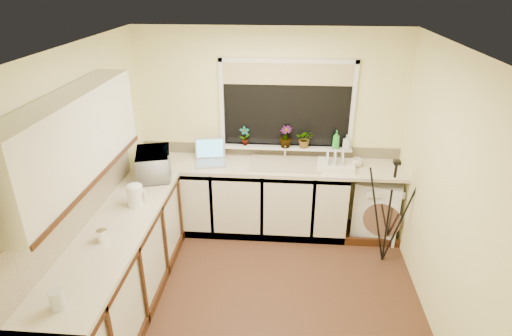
{
  "coord_description": "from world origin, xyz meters",
  "views": [
    {
      "loc": [
        0.22,
        -3.37,
        2.98
      ],
      "look_at": [
        -0.09,
        0.55,
        1.15
      ],
      "focal_mm": 29.57,
      "sensor_mm": 36.0,
      "label": 1
    }
  ],
  "objects_px": {
    "laptop": "(210,156)",
    "plant_c": "(286,137)",
    "tripod": "(389,213)",
    "cup_left": "(102,235)",
    "microwave": "(154,164)",
    "cup_back": "(357,162)",
    "kettle": "(135,196)",
    "washing_machine": "(378,207)",
    "soap_bottle_green": "(336,140)",
    "glass_jug": "(57,299)",
    "steel_jar": "(102,236)",
    "plant_a": "(245,136)",
    "plant_d": "(305,139)",
    "soap_bottle_clear": "(346,142)",
    "dish_rack": "(336,165)"
  },
  "relations": [
    {
      "from": "tripod",
      "to": "plant_c",
      "type": "bearing_deg",
      "value": 133.76
    },
    {
      "from": "dish_rack",
      "to": "kettle",
      "type": "bearing_deg",
      "value": -148.07
    },
    {
      "from": "plant_a",
      "to": "cup_back",
      "type": "relative_size",
      "value": 1.92
    },
    {
      "from": "kettle",
      "to": "steel_jar",
      "type": "height_order",
      "value": "kettle"
    },
    {
      "from": "tripod",
      "to": "glass_jug",
      "type": "bearing_deg",
      "value": -156.93
    },
    {
      "from": "microwave",
      "to": "cup_back",
      "type": "bearing_deg",
      "value": -95.02
    },
    {
      "from": "plant_a",
      "to": "cup_back",
      "type": "xyz_separation_m",
      "value": [
        1.35,
        -0.19,
        -0.22
      ]
    },
    {
      "from": "microwave",
      "to": "plant_a",
      "type": "relative_size",
      "value": 2.23
    },
    {
      "from": "plant_d",
      "to": "soap_bottle_clear",
      "type": "bearing_deg",
      "value": -1.64
    },
    {
      "from": "washing_machine",
      "to": "plant_a",
      "type": "height_order",
      "value": "plant_a"
    },
    {
      "from": "plant_d",
      "to": "cup_left",
      "type": "height_order",
      "value": "plant_d"
    },
    {
      "from": "cup_back",
      "to": "cup_left",
      "type": "distance_m",
      "value": 2.92
    },
    {
      "from": "washing_machine",
      "to": "dish_rack",
      "type": "bearing_deg",
      "value": -156.68
    },
    {
      "from": "tripod",
      "to": "microwave",
      "type": "height_order",
      "value": "tripod"
    },
    {
      "from": "washing_machine",
      "to": "soap_bottle_clear",
      "type": "distance_m",
      "value": 0.9
    },
    {
      "from": "dish_rack",
      "to": "soap_bottle_clear",
      "type": "xyz_separation_m",
      "value": [
        0.13,
        0.23,
        0.21
      ]
    },
    {
      "from": "kettle",
      "to": "soap_bottle_green",
      "type": "distance_m",
      "value": 2.41
    },
    {
      "from": "tripod",
      "to": "cup_left",
      "type": "bearing_deg",
      "value": -170.19
    },
    {
      "from": "laptop",
      "to": "plant_a",
      "type": "relative_size",
      "value": 1.74
    },
    {
      "from": "steel_jar",
      "to": "microwave",
      "type": "distance_m",
      "value": 1.29
    },
    {
      "from": "washing_machine",
      "to": "plant_d",
      "type": "height_order",
      "value": "plant_d"
    },
    {
      "from": "washing_machine",
      "to": "plant_c",
      "type": "relative_size",
      "value": 2.82
    },
    {
      "from": "tripod",
      "to": "soap_bottle_green",
      "type": "distance_m",
      "value": 1.07
    },
    {
      "from": "kettle",
      "to": "plant_a",
      "type": "xyz_separation_m",
      "value": [
        0.94,
        1.29,
        0.17
      ]
    },
    {
      "from": "washing_machine",
      "to": "steel_jar",
      "type": "bearing_deg",
      "value": -129.45
    },
    {
      "from": "plant_d",
      "to": "soap_bottle_green",
      "type": "bearing_deg",
      "value": -0.74
    },
    {
      "from": "washing_machine",
      "to": "plant_d",
      "type": "relative_size",
      "value": 3.35
    },
    {
      "from": "kettle",
      "to": "plant_c",
      "type": "bearing_deg",
      "value": 41.63
    },
    {
      "from": "steel_jar",
      "to": "soap_bottle_green",
      "type": "height_order",
      "value": "soap_bottle_green"
    },
    {
      "from": "laptop",
      "to": "glass_jug",
      "type": "height_order",
      "value": "laptop"
    },
    {
      "from": "laptop",
      "to": "soap_bottle_green",
      "type": "height_order",
      "value": "soap_bottle_green"
    },
    {
      "from": "soap_bottle_green",
      "to": "glass_jug",
      "type": "bearing_deg",
      "value": -128.06
    },
    {
      "from": "cup_left",
      "to": "soap_bottle_green",
      "type": "bearing_deg",
      "value": 41.42
    },
    {
      "from": "tripod",
      "to": "steel_jar",
      "type": "bearing_deg",
      "value": -169.83
    },
    {
      "from": "dish_rack",
      "to": "plant_c",
      "type": "bearing_deg",
      "value": 163.09
    },
    {
      "from": "steel_jar",
      "to": "microwave",
      "type": "xyz_separation_m",
      "value": [
        0.07,
        1.28,
        0.09
      ]
    },
    {
      "from": "glass_jug",
      "to": "cup_back",
      "type": "xyz_separation_m",
      "value": [
        2.34,
        2.51,
        -0.02
      ]
    },
    {
      "from": "laptop",
      "to": "dish_rack",
      "type": "distance_m",
      "value": 1.5
    },
    {
      "from": "plant_d",
      "to": "cup_left",
      "type": "relative_size",
      "value": 2.23
    },
    {
      "from": "kettle",
      "to": "tripod",
      "type": "height_order",
      "value": "tripod"
    },
    {
      "from": "plant_a",
      "to": "soap_bottle_green",
      "type": "xyz_separation_m",
      "value": [
        1.1,
        -0.02,
        -0.01
      ]
    },
    {
      "from": "cup_back",
      "to": "washing_machine",
      "type": "bearing_deg",
      "value": -3.21
    },
    {
      "from": "tripod",
      "to": "soap_bottle_green",
      "type": "bearing_deg",
      "value": 112.93
    },
    {
      "from": "tripod",
      "to": "washing_machine",
      "type": "bearing_deg",
      "value": 75.83
    },
    {
      "from": "plant_a",
      "to": "steel_jar",
      "type": "bearing_deg",
      "value": -118.1
    },
    {
      "from": "kettle",
      "to": "plant_c",
      "type": "xyz_separation_m",
      "value": [
        1.44,
        1.28,
        0.18
      ]
    },
    {
      "from": "laptop",
      "to": "plant_c",
      "type": "distance_m",
      "value": 0.94
    },
    {
      "from": "microwave",
      "to": "kettle",
      "type": "bearing_deg",
      "value": 165.27
    },
    {
      "from": "soap_bottle_green",
      "to": "soap_bottle_clear",
      "type": "distance_m",
      "value": 0.13
    },
    {
      "from": "soap_bottle_green",
      "to": "cup_back",
      "type": "relative_size",
      "value": 1.83
    }
  ]
}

